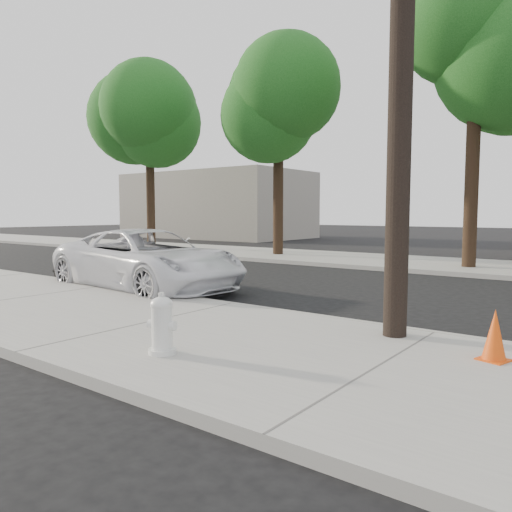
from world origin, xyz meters
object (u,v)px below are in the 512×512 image
at_px(utility_pole, 402,14).
at_px(police_cruiser, 147,260).
at_px(traffic_cone, 495,336).
at_px(fire_hydrant, 162,326).

height_order(utility_pole, police_cruiser, utility_pole).
bearing_deg(police_cruiser, traffic_cone, -97.51).
height_order(fire_hydrant, traffic_cone, fire_hydrant).
xyz_separation_m(police_cruiser, fire_hydrant, (4.98, -4.04, -0.26)).
bearing_deg(fire_hydrant, traffic_cone, 15.67).
distance_m(police_cruiser, fire_hydrant, 6.42).
height_order(utility_pole, traffic_cone, utility_pole).
bearing_deg(utility_pole, traffic_cone, -17.71).
relative_size(police_cruiser, fire_hydrant, 7.48).
bearing_deg(police_cruiser, fire_hydrant, -124.52).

